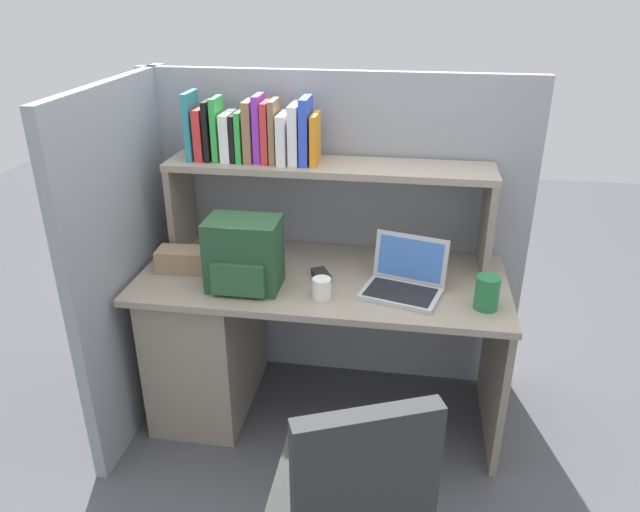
{
  "coord_description": "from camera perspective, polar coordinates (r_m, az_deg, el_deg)",
  "views": [
    {
      "loc": [
        0.36,
        -2.32,
        1.92
      ],
      "look_at": [
        0.0,
        -0.05,
        0.85
      ],
      "focal_mm": 33.8,
      "sensor_mm": 36.0,
      "label": 1
    }
  ],
  "objects": [
    {
      "name": "reference_books_on_shelf",
      "position": [
        2.68,
        -6.14,
        11.56
      ],
      "size": [
        0.57,
        0.18,
        0.29
      ],
      "color": "teal",
      "rests_on": "overhead_hutch"
    },
    {
      "name": "snack_canister",
      "position": [
        2.44,
        15.53,
        -3.36
      ],
      "size": [
        0.1,
        0.1,
        0.14
      ],
      "primitive_type": "cylinder",
      "color": "#26723F",
      "rests_on": "desk"
    },
    {
      "name": "cubicle_partition_rear",
      "position": [
        2.96,
        1.29,
        2.14
      ],
      "size": [
        1.84,
        0.05,
        1.55
      ],
      "primitive_type": "cube",
      "color": "gray",
      "rests_on": "ground_plane"
    },
    {
      "name": "backpack",
      "position": [
        2.5,
        -7.25,
        0.08
      ],
      "size": [
        0.3,
        0.23,
        0.3
      ],
      "color": "#264C2D",
      "rests_on": "desk"
    },
    {
      "name": "paper_cup",
      "position": [
        2.44,
        0.16,
        -3.07
      ],
      "size": [
        0.08,
        0.08,
        0.09
      ],
      "primitive_type": "cylinder",
      "color": "white",
      "rests_on": "desk"
    },
    {
      "name": "cubicle_partition_left",
      "position": [
        2.82,
        -17.36,
        -0.26
      ],
      "size": [
        0.05,
        1.06,
        1.55
      ],
      "primitive_type": "cube",
      "color": "gray",
      "rests_on": "ground_plane"
    },
    {
      "name": "laptop",
      "position": [
        2.51,
        8.01,
        -2.29
      ],
      "size": [
        0.36,
        0.32,
        0.22
      ],
      "color": "#B7BABF",
      "rests_on": "desk"
    },
    {
      "name": "ground_plane",
      "position": [
        3.03,
        0.15,
        -14.32
      ],
      "size": [
        8.0,
        8.0,
        0.0
      ],
      "primitive_type": "plane",
      "color": "#4C4C51"
    },
    {
      "name": "overhead_hutch",
      "position": [
        2.68,
        0.83,
        6.73
      ],
      "size": [
        1.44,
        0.28,
        0.45
      ],
      "color": "gray",
      "rests_on": "desk"
    },
    {
      "name": "computer_mouse",
      "position": [
        2.61,
        -0.0,
        -1.81
      ],
      "size": [
        0.1,
        0.12,
        0.03
      ],
      "primitive_type": "cube",
      "rotation": [
        0.0,
        0.0,
        0.47
      ],
      "color": "#262628",
      "rests_on": "desk"
    },
    {
      "name": "tissue_box",
      "position": [
        2.74,
        -12.87,
        -0.33
      ],
      "size": [
        0.23,
        0.13,
        0.1
      ],
      "primitive_type": "cube",
      "rotation": [
        0.0,
        0.0,
        0.05
      ],
      "color": "#9E7F60",
      "rests_on": "desk"
    },
    {
      "name": "desk",
      "position": [
        2.87,
        -7.6,
        -7.17
      ],
      "size": [
        1.6,
        0.7,
        0.73
      ],
      "color": "gray",
      "rests_on": "ground_plane"
    }
  ]
}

